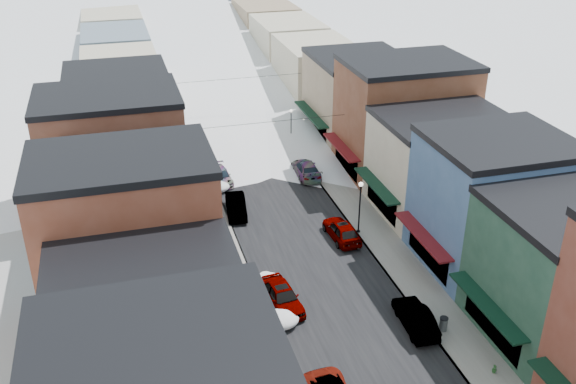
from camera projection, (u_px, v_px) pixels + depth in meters
road at (227, 115)px, 81.40m from camera, size 10.00×160.00×0.01m
sidewalk_left at (175, 119)px, 79.77m from camera, size 3.20×160.00×0.15m
sidewalk_right at (277, 110)px, 82.96m from camera, size 3.20×160.00×0.15m
curb_left at (188, 118)px, 80.15m from camera, size 0.10×160.00×0.15m
curb_right at (266, 111)px, 82.59m from camera, size 0.10×160.00×0.15m
bldg_l_cream at (151, 339)px, 35.21m from camera, size 11.30×8.20×9.50m
bldg_l_brick_near at (130, 244)px, 41.30m from camera, size 12.30×8.20×12.50m
bldg_l_grayblue at (133, 207)px, 49.52m from camera, size 11.30×9.20×9.00m
bldg_l_brick_far at (113, 153)px, 56.57m from camera, size 13.30×9.20×11.00m
bldg_l_tan at (121, 119)px, 65.64m from camera, size 11.30×11.20×10.00m
bldg_r_green at (567, 272)px, 41.16m from camera, size 11.30×9.20×9.50m
bldg_r_blue at (492, 202)px, 48.68m from camera, size 11.30×9.20×10.50m
bldg_r_cream at (441, 164)px, 56.88m from camera, size 12.30×9.20×9.00m
bldg_r_brick_far at (404, 117)px, 64.18m from camera, size 13.30×9.20×11.50m
bldg_r_tan at (358, 97)px, 72.99m from camera, size 11.30×11.20×9.50m
distant_blocks at (198, 42)px, 99.39m from camera, size 34.00×55.00×8.00m
overhead_cables at (247, 99)px, 67.87m from camera, size 16.40×15.04×0.04m
car_silver_sedan at (282, 296)px, 45.36m from camera, size 2.51×5.16×1.70m
car_dark_hatch at (236, 206)px, 57.68m from camera, size 2.23×4.98×1.59m
car_silver_wagon at (221, 176)px, 63.69m from camera, size 2.07×4.66×1.33m
car_green_sedan at (416, 317)px, 43.28m from camera, size 1.98×4.93×1.59m
car_gray_suv at (342, 230)px, 53.71m from camera, size 2.24×4.99×1.66m
car_black_sedan at (306, 169)px, 64.84m from camera, size 2.39×5.48×1.57m
car_lane_silver at (230, 138)px, 72.47m from camera, size 2.15×4.52×1.49m
car_lane_white at (235, 107)px, 81.79m from camera, size 3.23×5.84×1.55m
trash_can at (443, 324)px, 42.92m from camera, size 0.58×0.58×0.98m
streetlamp_near at (360, 201)px, 53.50m from camera, size 0.39×0.39×4.71m
streetlamp_far at (291, 122)px, 71.76m from camera, size 0.33×0.33×3.94m
planter_far at (494, 369)px, 39.35m from camera, size 0.41×0.41×0.54m
snow_pile_near at (281, 319)px, 43.65m from camera, size 2.47×2.72×1.05m
snow_pile_mid at (267, 281)px, 47.57m from camera, size 2.50×2.74×1.06m
snow_pile_far at (218, 187)px, 61.98m from camera, size 2.19×2.55×0.93m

